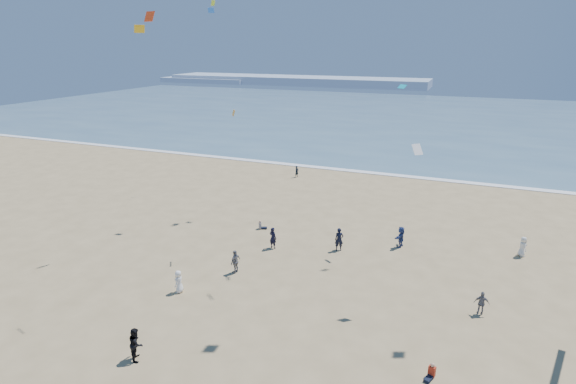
% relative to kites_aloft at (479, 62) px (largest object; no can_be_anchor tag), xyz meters
% --- Properties ---
extents(ocean, '(220.00, 100.00, 0.06)m').
position_rel_kites_aloft_xyz_m(ocean, '(-10.09, 81.97, -15.21)').
color(ocean, '#476B84').
rests_on(ocean, ground).
extents(surf_line, '(220.00, 1.20, 0.08)m').
position_rel_kites_aloft_xyz_m(surf_line, '(-10.09, 31.97, -15.20)').
color(surf_line, white).
rests_on(surf_line, ground).
extents(headland_far, '(110.00, 20.00, 3.20)m').
position_rel_kites_aloft_xyz_m(headland_far, '(-70.09, 156.97, -13.64)').
color(headland_far, '#7A8EA8').
rests_on(headland_far, ground).
extents(headland_near, '(40.00, 14.00, 2.00)m').
position_rel_kites_aloft_xyz_m(headland_near, '(-110.09, 151.97, -14.24)').
color(headland_near, '#7A8EA8').
rests_on(headland_near, ground).
extents(standing_flyers, '(29.68, 43.76, 1.91)m').
position_rel_kites_aloft_xyz_m(standing_flyers, '(-5.05, -1.14, -14.38)').
color(standing_flyers, black).
rests_on(standing_flyers, ground).
extents(seated_group, '(17.21, 30.80, 0.84)m').
position_rel_kites_aloft_xyz_m(seated_group, '(-7.76, -7.46, -14.82)').
color(seated_group, white).
rests_on(seated_group, ground).
extents(kites_aloft, '(40.38, 38.89, 26.63)m').
position_rel_kites_aloft_xyz_m(kites_aloft, '(0.00, 0.00, 0.00)').
color(kites_aloft, red).
rests_on(kites_aloft, ground).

